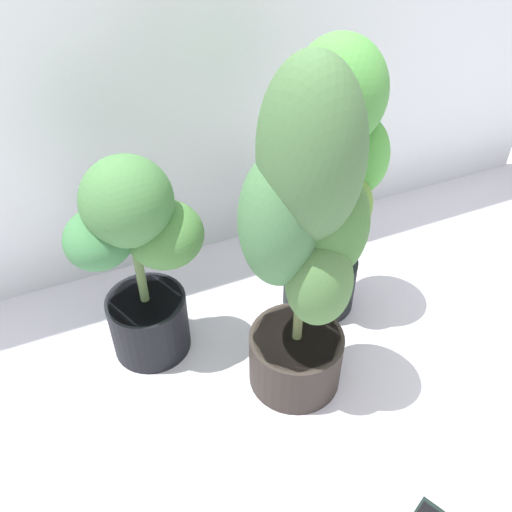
# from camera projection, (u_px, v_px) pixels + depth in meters

# --- Properties ---
(ground_plane) EXTENTS (8.00, 8.00, 0.00)m
(ground_plane) POSITION_uv_depth(u_px,v_px,m) (299.00, 413.00, 1.57)
(ground_plane) COLOR silver
(ground_plane) RESTS_ON ground
(potted_plant_back_left) EXTENTS (0.45, 0.32, 0.70)m
(potted_plant_back_left) POSITION_uv_depth(u_px,v_px,m) (138.00, 254.00, 1.52)
(potted_plant_back_left) COLOR black
(potted_plant_back_left) RESTS_ON ground
(potted_plant_center) EXTENTS (0.37, 0.33, 1.01)m
(potted_plant_center) POSITION_uv_depth(u_px,v_px,m) (304.00, 238.00, 1.31)
(potted_plant_center) COLOR #302924
(potted_plant_center) RESTS_ON ground
(potted_plant_back_right) EXTENTS (0.38, 0.38, 0.94)m
(potted_plant_back_right) POSITION_uv_depth(u_px,v_px,m) (331.00, 171.00, 1.58)
(potted_plant_back_right) COLOR black
(potted_plant_back_right) RESTS_ON ground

